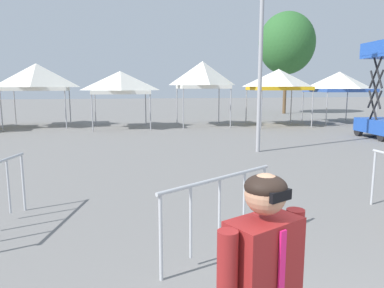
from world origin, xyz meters
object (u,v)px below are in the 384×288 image
Objects in this scene: canopy_tent_center at (120,83)px; canopy_tent_left_of_center at (203,75)px; canopy_tent_behind_right at (37,77)px; scissor_lift at (384,110)px; crowd_barrier_by_lift at (220,200)px; canopy_tent_behind_center at (339,82)px; canopy_tent_behind_left at (278,80)px; tree_behind_tents_center at (287,43)px.

canopy_tent_center is 4.66m from canopy_tent_left_of_center.
canopy_tent_center is at bearing -20.44° from canopy_tent_behind_right.
canopy_tent_behind_right is 4.91m from canopy_tent_center.
crowd_barrier_by_lift is (-10.15, -9.14, -0.50)m from scissor_lift.
canopy_tent_behind_center is at bearing 0.10° from canopy_tent_center.
canopy_tent_center is 0.84× the size of canopy_tent_left_of_center.
canopy_tent_behind_left reaches higher than crowd_barrier_by_lift.
canopy_tent_behind_right is 1.08× the size of canopy_tent_behind_left.
canopy_tent_behind_right is 13.76m from canopy_tent_behind_left.
canopy_tent_behind_right is 17.88m from scissor_lift.
canopy_tent_center is at bearing 93.78° from crowd_barrier_by_lift.
canopy_tent_behind_right reaches higher than canopy_tent_behind_left.
canopy_tent_behind_center is 20.04m from crowd_barrier_by_lift.
canopy_tent_behind_right is at bearing 152.36° from scissor_lift.
canopy_tent_behind_center is (13.34, 0.02, 0.07)m from canopy_tent_center.
canopy_tent_left_of_center is 0.44× the size of tree_behind_tents_center.
scissor_lift is at bearing -27.64° from canopy_tent_behind_right.
canopy_tent_left_of_center is at bearing 179.28° from canopy_tent_behind_center.
scissor_lift is (11.19, -6.55, -1.23)m from canopy_tent_center.
canopy_tent_behind_left is 1.80× the size of crowd_barrier_by_lift.
canopy_tent_behind_center is at bearing 51.95° from crowd_barrier_by_lift.
tree_behind_tents_center is (9.07, 7.93, 2.88)m from canopy_tent_left_of_center.
tree_behind_tents_center is at bearing 61.93° from crowd_barrier_by_lift.
canopy_tent_behind_left is 0.93× the size of canopy_tent_behind_center.
scissor_lift is at bearing -69.60° from canopy_tent_behind_left.
crowd_barrier_by_lift is (-7.94, -15.09, -1.90)m from canopy_tent_behind_left.
crowd_barrier_by_lift is (-12.67, -23.76, -5.04)m from tree_behind_tents_center.
canopy_tent_behind_right is at bearing -160.85° from tree_behind_tents_center.
canopy_tent_center is at bearing -179.90° from canopy_tent_behind_center.
tree_behind_tents_center is (4.73, 8.67, 3.14)m from canopy_tent_behind_left.
canopy_tent_behind_right is at bearing 174.62° from canopy_tent_behind_center.
canopy_tent_behind_left is (8.98, -0.61, 0.18)m from canopy_tent_center.
tree_behind_tents_center is (13.71, 8.07, 3.32)m from canopy_tent_center.
canopy_tent_left_of_center is 16.38m from crowd_barrier_by_lift.
scissor_lift is 0.50× the size of tree_behind_tents_center.
canopy_tent_left_of_center is at bearing 77.19° from crowd_barrier_by_lift.
canopy_tent_behind_left is 0.79× the size of scissor_lift.
canopy_tent_left_of_center reaches higher than canopy_tent_behind_left.
canopy_tent_behind_right is at bearing 159.56° from canopy_tent_center.
canopy_tent_behind_left is at bearing -3.86° from canopy_tent_center.
canopy_tent_left_of_center is 0.89× the size of scissor_lift.
scissor_lift is 15.52m from tree_behind_tents_center.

